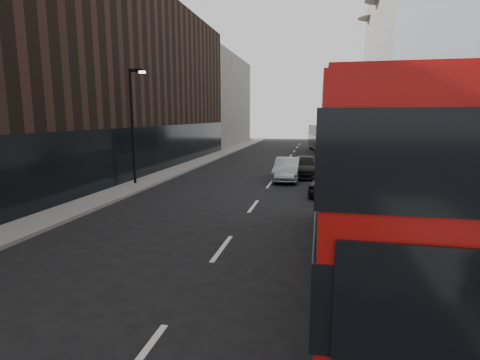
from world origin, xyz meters
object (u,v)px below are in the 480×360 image
Objects in this scene: red_bus at (371,175)px; grey_bus at (321,137)px; car_a at (328,181)px; car_b at (287,169)px; car_c at (304,166)px; street_lamp at (133,119)px.

grey_bus is (-1.16, 37.81, -1.04)m from red_bus.
car_b reaches higher than car_a.
grey_bus is 23.04m from car_b.
car_b is at bearing -116.42° from car_c.
car_a is 0.89× the size of car_c.
red_bus is 15.44m from car_b.
red_bus is 37.84m from grey_bus.
car_b is 2.31m from car_c.
grey_bus is at bearing 66.83° from street_lamp.
grey_bus is at bearing 84.05° from car_b.
car_c is (-1.59, 6.14, -0.03)m from car_a.
street_lamp reaches higher than grey_bus.
grey_bus is 27.01m from car_a.
street_lamp is 12.36m from car_c.
car_a is (11.83, -0.14, -3.43)m from street_lamp.
red_bus is at bearing -77.02° from car_b.
grey_bus reaches higher than car_a.
car_c is at bearing -100.96° from grey_bus.
grey_bus is 2.02× the size of car_c.
red_bus is 2.47× the size of car_c.
red_bus is 17.25m from car_c.
grey_bus is at bearing 91.85° from red_bus.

